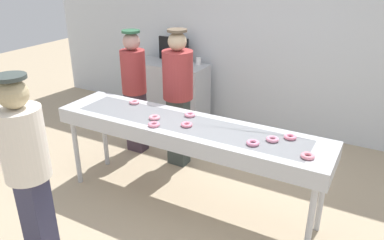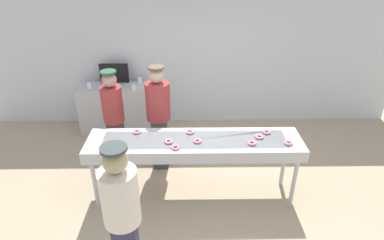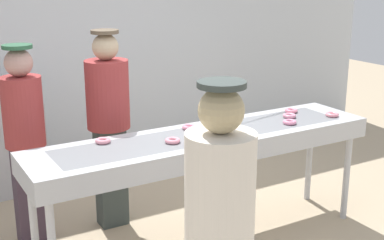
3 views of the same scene
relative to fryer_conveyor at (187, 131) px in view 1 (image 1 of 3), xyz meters
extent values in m
plane|color=tan|center=(0.00, 0.00, -0.87)|extent=(16.00, 16.00, 0.00)
cube|color=silver|center=(0.00, 2.40, 0.74)|extent=(8.00, 0.12, 3.21)
cube|color=#B7BABF|center=(0.00, 0.00, 0.00)|extent=(2.85, 0.64, 0.16)
cube|color=slate|center=(0.00, 0.00, 0.04)|extent=(2.42, 0.45, 0.08)
cylinder|color=#B7BABF|center=(-1.32, -0.24, -0.47)|extent=(0.06, 0.06, 0.79)
cylinder|color=#B7BABF|center=(1.32, -0.24, -0.47)|extent=(0.06, 0.06, 0.79)
cylinder|color=#B7BABF|center=(-1.32, 0.24, -0.47)|extent=(0.06, 0.06, 0.79)
cylinder|color=#B7BABF|center=(1.32, 0.24, -0.47)|extent=(0.06, 0.06, 0.79)
torus|color=pink|center=(-0.78, 0.19, 0.10)|extent=(0.16, 0.16, 0.03)
torus|color=pink|center=(-0.06, 0.18, 0.10)|extent=(0.16, 0.16, 0.03)
torus|color=pink|center=(0.86, 0.03, 0.10)|extent=(0.16, 0.16, 0.03)
torus|color=pink|center=(-0.34, -0.06, 0.10)|extent=(0.15, 0.15, 0.03)
torus|color=pink|center=(1.21, -0.13, 0.10)|extent=(0.15, 0.15, 0.03)
torus|color=pink|center=(0.99, 0.16, 0.10)|extent=(0.15, 0.15, 0.03)
torus|color=pink|center=(0.73, -0.12, 0.10)|extent=(0.16, 0.16, 0.03)
torus|color=pink|center=(-0.24, -0.21, 0.10)|extent=(0.13, 0.13, 0.03)
torus|color=pink|center=(0.03, -0.06, 0.10)|extent=(0.15, 0.15, 0.03)
cube|color=#343D3B|center=(-0.53, 0.72, -0.42)|extent=(0.24, 0.18, 0.89)
cylinder|color=#993333|center=(-0.53, 0.72, 0.31)|extent=(0.36, 0.36, 0.58)
sphere|color=tan|center=(-0.53, 0.72, 0.71)|extent=(0.22, 0.22, 0.22)
cylinder|color=brown|center=(-0.53, 0.72, 0.83)|extent=(0.23, 0.23, 0.03)
cube|color=#392B37|center=(-1.22, 0.76, -0.45)|extent=(0.24, 0.18, 0.84)
cylinder|color=#993333|center=(-1.22, 0.76, 0.25)|extent=(0.32, 0.32, 0.56)
sphere|color=tan|center=(-1.22, 0.76, 0.63)|extent=(0.22, 0.22, 0.22)
cylinder|color=#28563A|center=(-1.22, 0.76, 0.76)|extent=(0.23, 0.23, 0.03)
cube|color=#30304B|center=(-0.73, -1.30, -0.45)|extent=(0.24, 0.18, 0.83)
cylinder|color=silver|center=(-0.73, -1.30, 0.26)|extent=(0.36, 0.36, 0.59)
sphere|color=tan|center=(-0.73, -1.30, 0.67)|extent=(0.23, 0.23, 0.23)
cylinder|color=#36403D|center=(-0.73, -1.30, 0.80)|extent=(0.24, 0.24, 0.03)
cube|color=#B7BABF|center=(-1.47, 1.95, -0.41)|extent=(1.31, 0.52, 0.92)
cylinder|color=white|center=(-0.99, 2.11, 0.11)|extent=(0.07, 0.07, 0.11)
cylinder|color=white|center=(-1.05, 1.76, 0.11)|extent=(0.07, 0.07, 0.11)
cylinder|color=white|center=(-1.87, 1.86, 0.11)|extent=(0.07, 0.07, 0.11)
cube|color=black|center=(-1.47, 2.16, 0.24)|extent=(0.54, 0.04, 0.37)
camera|label=1|loc=(1.68, -2.93, 1.58)|focal=35.02mm
camera|label=2|loc=(-0.09, -3.62, 2.30)|focal=30.09mm
camera|label=3|loc=(-2.09, -3.35, 1.33)|focal=49.62mm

